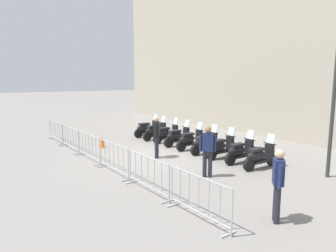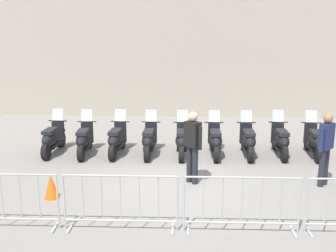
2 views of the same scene
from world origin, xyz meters
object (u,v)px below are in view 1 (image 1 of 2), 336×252
motorcycle_2 (167,134)px  motorcycle_3 (178,137)px  motorcycle_8 (260,157)px  motorcycle_0 (147,129)px  barrier_segment_1 (70,139)px  motorcycle_5 (205,143)px  motorcycle_7 (240,151)px  officer_by_barriers (208,148)px  traffic_cone (102,142)px  officer_near_row_end (157,134)px  barrier_segment_3 (114,159)px  street_lamp (336,75)px  officer_mid_plaza (278,181)px  barrier_segment_2 (89,147)px  motorcycle_4 (190,140)px  barrier_segment_4 (148,175)px  barrier_segment_5 (198,198)px  motorcycle_6 (221,147)px  motorcycle_1 (155,131)px  barrier_segment_0 (56,132)px

motorcycle_2 → motorcycle_3: 0.94m
motorcycle_3 → motorcycle_8: size_ratio=1.00×
motorcycle_0 → barrier_segment_1: size_ratio=0.83×
motorcycle_2 → motorcycle_8: (5.59, 0.80, 0.00)m
motorcycle_5 → motorcycle_7: (1.85, 0.35, 0.00)m
motorcycle_2 → motorcycle_7: 4.71m
barrier_segment_1 → officer_by_barriers: 7.00m
officer_by_barriers → traffic_cone: size_ratio=3.15×
motorcycle_7 → motorcycle_5: bearing=-169.4°
officer_near_row_end → barrier_segment_3: bearing=-63.2°
barrier_segment_3 → street_lamp: bearing=57.8°
motorcycle_2 → officer_mid_plaza: bearing=-12.5°
officer_near_row_end → traffic_cone: bearing=-154.0°
motorcycle_2 → motorcycle_8: 5.65m
barrier_segment_3 → barrier_segment_2: bearing=-172.5°
motorcycle_4 → barrier_segment_4: (3.82, -3.97, 0.07)m
barrier_segment_5 → street_lamp: (-0.47, 5.57, 2.87)m
barrier_segment_2 → motorcycle_0: bearing=128.3°
motorcycle_6 → officer_mid_plaza: size_ratio=1.00×
barrier_segment_2 → street_lamp: (6.02, 6.42, 2.87)m
motorcycle_3 → motorcycle_6: (2.79, 0.41, 0.00)m
barrier_segment_2 → barrier_segment_5: size_ratio=1.00×
motorcycle_6 → barrier_segment_1: size_ratio=0.83×
motorcycle_1 → barrier_segment_5: bearing=-20.6°
motorcycle_2 → barrier_segment_1: motorcycle_2 is taller
motorcycle_1 → barrier_segment_2: (2.29, -4.15, 0.07)m
motorcycle_0 → barrier_segment_5: motorcycle_0 is taller
motorcycle_0 → officer_mid_plaza: (10.70, -1.74, 0.53)m
barrier_segment_3 → officer_by_barriers: (1.90, 2.60, 0.46)m
motorcycle_3 → motorcycle_4: 0.94m
barrier_segment_3 → motorcycle_0: bearing=144.8°
motorcycle_3 → traffic_cone: motorcycle_3 is taller
motorcycle_6 → officer_mid_plaza: (5.10, -2.48, 0.53)m
barrier_segment_0 → traffic_cone: (2.44, 1.68, -0.25)m
motorcycle_2 → officer_by_barriers: 5.64m
motorcycle_1 → motorcycle_8: (6.51, 0.97, 0.00)m
motorcycle_6 → barrier_segment_4: 4.70m
motorcycle_5 → motorcycle_8: bearing=9.0°
motorcycle_2 → barrier_segment_2: 4.53m
motorcycle_0 → motorcycle_1: 0.95m
motorcycle_2 → barrier_segment_0: bearing=-121.2°
motorcycle_3 → officer_near_row_end: bearing=-52.4°
motorcycle_2 → officer_by_barriers: size_ratio=1.00×
motorcycle_8 → barrier_segment_5: bearing=-62.0°
barrier_segment_3 → motorcycle_6: bearing=87.5°
motorcycle_1 → barrier_segment_0: size_ratio=0.83×
officer_near_row_end → motorcycle_5: bearing=79.1°
officer_mid_plaza → street_lamp: bearing=109.6°
motorcycle_2 → motorcycle_4: size_ratio=1.00×
motorcycle_0 → motorcycle_7: same height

